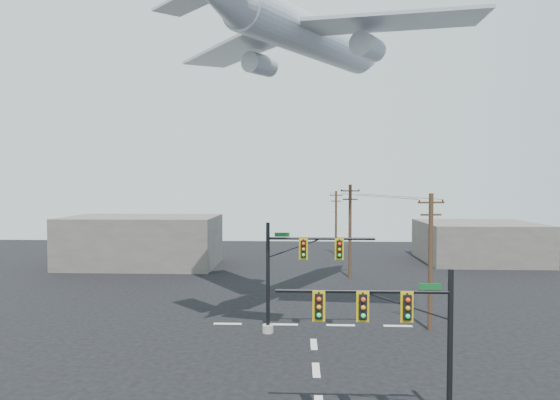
{
  "coord_description": "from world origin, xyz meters",
  "views": [
    {
      "loc": [
        -0.89,
        -20.68,
        9.96
      ],
      "look_at": [
        -1.97,
        5.0,
        9.06
      ],
      "focal_mm": 30.0,
      "sensor_mm": 36.0,
      "label": 1
    }
  ],
  "objects_px": {
    "signal_mast_near": "(405,338)",
    "utility_pole_a": "(431,259)",
    "utility_pole_c": "(336,221)",
    "airliner": "(312,38)",
    "utility_pole_b": "(350,229)",
    "signal_mast_far": "(291,274)"
  },
  "relations": [
    {
      "from": "utility_pole_a",
      "to": "airliner",
      "type": "xyz_separation_m",
      "value": [
        -7.95,
        2.81,
        15.72
      ]
    },
    {
      "from": "signal_mast_near",
      "to": "utility_pole_b",
      "type": "relative_size",
      "value": 0.75
    },
    {
      "from": "signal_mast_near",
      "to": "utility_pole_c",
      "type": "bearing_deg",
      "value": 89.0
    },
    {
      "from": "utility_pole_b",
      "to": "signal_mast_far",
      "type": "bearing_deg",
      "value": -100.13
    },
    {
      "from": "signal_mast_near",
      "to": "utility_pole_a",
      "type": "xyz_separation_m",
      "value": [
        4.59,
        12.96,
        1.14
      ]
    },
    {
      "from": "signal_mast_far",
      "to": "airliner",
      "type": "relative_size",
      "value": 0.31
    },
    {
      "from": "utility_pole_b",
      "to": "utility_pole_c",
      "type": "height_order",
      "value": "utility_pole_b"
    },
    {
      "from": "utility_pole_a",
      "to": "utility_pole_b",
      "type": "height_order",
      "value": "utility_pole_b"
    },
    {
      "from": "utility_pole_c",
      "to": "signal_mast_near",
      "type": "bearing_deg",
      "value": -89.73
    },
    {
      "from": "utility_pole_b",
      "to": "utility_pole_c",
      "type": "relative_size",
      "value": 1.1
    },
    {
      "from": "signal_mast_near",
      "to": "airliner",
      "type": "distance_m",
      "value": 23.33
    },
    {
      "from": "signal_mast_near",
      "to": "airliner",
      "type": "xyz_separation_m",
      "value": [
        -3.36,
        15.77,
        16.86
      ]
    },
    {
      "from": "signal_mast_near",
      "to": "signal_mast_far",
      "type": "distance_m",
      "value": 12.88
    },
    {
      "from": "signal_mast_near",
      "to": "utility_pole_a",
      "type": "height_order",
      "value": "utility_pole_a"
    },
    {
      "from": "utility_pole_a",
      "to": "utility_pole_c",
      "type": "bearing_deg",
      "value": 86.25
    },
    {
      "from": "signal_mast_far",
      "to": "airliner",
      "type": "height_order",
      "value": "airliner"
    },
    {
      "from": "utility_pole_c",
      "to": "utility_pole_a",
      "type": "bearing_deg",
      "value": -82.3
    },
    {
      "from": "signal_mast_near",
      "to": "airliner",
      "type": "bearing_deg",
      "value": 102.04
    },
    {
      "from": "signal_mast_near",
      "to": "airliner",
      "type": "relative_size",
      "value": 0.31
    },
    {
      "from": "utility_pole_a",
      "to": "utility_pole_c",
      "type": "relative_size",
      "value": 1.04
    },
    {
      "from": "signal_mast_near",
      "to": "utility_pole_b",
      "type": "xyz_separation_m",
      "value": [
        1.05,
        30.5,
        1.43
      ]
    },
    {
      "from": "utility_pole_a",
      "to": "utility_pole_c",
      "type": "height_order",
      "value": "utility_pole_a"
    }
  ]
}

